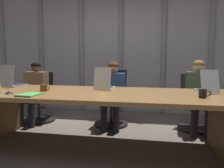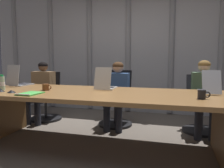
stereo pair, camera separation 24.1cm
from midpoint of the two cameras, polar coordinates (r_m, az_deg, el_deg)
ground_plane at (r=3.20m, az=-1.48°, el=-15.38°), size 13.49×13.49×0.00m
conference_table at (r=3.03m, az=-1.51°, el=-4.86°), size 3.56×1.23×0.75m
curtain_backdrop at (r=5.12m, az=5.79°, el=8.95°), size 6.74×0.17×2.84m
laptop_left_end at (r=3.95m, az=-20.58°, el=0.53°), size 0.25×0.42×0.34m
laptop_left_mid at (r=3.26m, az=0.54°, el=-0.27°), size 0.23×0.43×0.32m
laptop_center at (r=3.22m, az=25.03°, el=-1.04°), size 0.24×0.47×0.30m
office_chair_left_end at (r=4.64m, az=-14.59°, el=-4.25°), size 0.60×0.61×0.92m
office_chair_left_mid at (r=4.12m, az=2.79°, el=-5.15°), size 0.60×0.60×0.98m
office_chair_center at (r=4.06m, az=23.01°, el=-6.08°), size 0.60×0.60×0.92m
person_left_end at (r=4.47m, az=-15.83°, el=-0.94°), size 0.41×0.55×1.12m
person_left_mid at (r=3.91m, az=2.96°, el=-1.59°), size 0.40×0.55×1.13m
person_center at (r=3.85m, az=23.66°, el=-2.08°), size 0.37×0.55×1.16m
water_bottle_primary at (r=3.48m, az=-24.00°, el=0.19°), size 0.08×0.08×0.22m
coffee_mug_near at (r=2.72m, az=23.98°, el=-2.40°), size 0.13×0.09×0.10m
coffee_mug_far at (r=3.25m, az=-14.17°, el=-0.79°), size 0.14×0.09×0.09m
conference_mic_middle at (r=3.18m, az=-21.86°, el=-1.71°), size 0.11×0.11×0.03m
conference_mic_right_side at (r=3.33m, az=-24.22°, el=-1.47°), size 0.11×0.11×0.03m
spiral_notepad at (r=2.96m, az=-17.61°, el=-2.31°), size 0.24×0.32×0.03m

